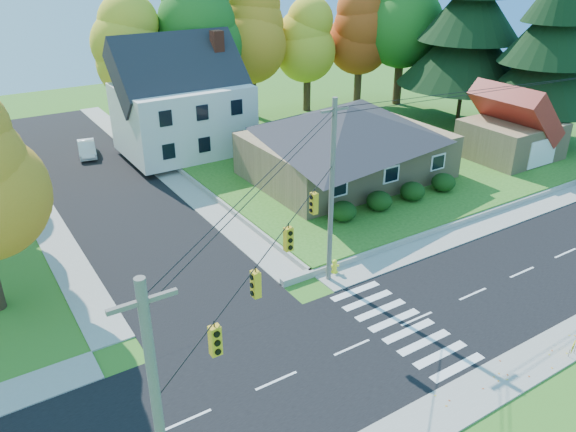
% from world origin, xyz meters
% --- Properties ---
extents(ground, '(120.00, 120.00, 0.00)m').
position_xyz_m(ground, '(0.00, 0.00, 0.00)').
color(ground, '#3D7923').
extents(road_main, '(90.00, 8.00, 0.02)m').
position_xyz_m(road_main, '(0.00, 0.00, 0.01)').
color(road_main, black).
rests_on(road_main, ground).
extents(road_cross, '(8.00, 44.00, 0.02)m').
position_xyz_m(road_cross, '(-8.00, 26.00, 0.01)').
color(road_cross, black).
rests_on(road_cross, ground).
extents(sidewalk_north, '(90.00, 2.00, 0.08)m').
position_xyz_m(sidewalk_north, '(0.00, 5.00, 0.04)').
color(sidewalk_north, '#9C9A90').
rests_on(sidewalk_north, ground).
extents(sidewalk_south, '(90.00, 2.00, 0.08)m').
position_xyz_m(sidewalk_south, '(0.00, -5.00, 0.04)').
color(sidewalk_south, '#9C9A90').
rests_on(sidewalk_south, ground).
extents(lawn, '(30.00, 30.00, 0.50)m').
position_xyz_m(lawn, '(13.00, 21.00, 0.25)').
color(lawn, '#3D7923').
rests_on(lawn, ground).
extents(ranch_house, '(14.60, 10.60, 5.40)m').
position_xyz_m(ranch_house, '(8.00, 16.00, 3.27)').
color(ranch_house, tan).
rests_on(ranch_house, lawn).
extents(colonial_house, '(10.40, 8.40, 9.60)m').
position_xyz_m(colonial_house, '(0.04, 28.00, 4.58)').
color(colonial_house, silver).
rests_on(colonial_house, lawn).
extents(garage, '(7.30, 6.30, 4.60)m').
position_xyz_m(garage, '(22.00, 11.99, 2.84)').
color(garage, tan).
rests_on(garage, lawn).
extents(hedge_row, '(10.70, 1.70, 1.27)m').
position_xyz_m(hedge_row, '(7.50, 9.80, 1.14)').
color(hedge_row, '#163A10').
rests_on(hedge_row, lawn).
extents(traffic_infrastructure, '(38.10, 10.66, 10.00)m').
position_xyz_m(traffic_infrastructure, '(-0.15, 1.35, 5.15)').
color(traffic_infrastructure, '#666059').
rests_on(traffic_infrastructure, ground).
extents(tree_lot_0, '(6.72, 6.72, 12.51)m').
position_xyz_m(tree_lot_0, '(-2.00, 34.00, 8.31)').
color(tree_lot_0, '#3F2A19').
rests_on(tree_lot_0, lawn).
extents(tree_lot_1, '(7.84, 7.84, 14.60)m').
position_xyz_m(tree_lot_1, '(4.00, 33.00, 9.61)').
color(tree_lot_1, '#3F2A19').
rests_on(tree_lot_1, lawn).
extents(tree_lot_2, '(7.28, 7.28, 13.56)m').
position_xyz_m(tree_lot_2, '(10.00, 34.00, 8.96)').
color(tree_lot_2, '#3F2A19').
rests_on(tree_lot_2, lawn).
extents(tree_lot_3, '(6.16, 6.16, 11.47)m').
position_xyz_m(tree_lot_3, '(16.00, 33.00, 7.65)').
color(tree_lot_3, '#3F2A19').
rests_on(tree_lot_3, lawn).
extents(tree_lot_4, '(6.72, 6.72, 12.51)m').
position_xyz_m(tree_lot_4, '(22.00, 32.00, 8.31)').
color(tree_lot_4, '#3F2A19').
rests_on(tree_lot_4, lawn).
extents(tree_lot_5, '(8.40, 8.40, 15.64)m').
position_xyz_m(tree_lot_5, '(26.00, 30.00, 10.27)').
color(tree_lot_5, '#3F2A19').
rests_on(tree_lot_5, lawn).
extents(conifer_east_a, '(12.80, 12.80, 16.96)m').
position_xyz_m(conifer_east_a, '(27.00, 22.00, 9.39)').
color(conifer_east_a, '#3F2A19').
rests_on(conifer_east_a, lawn).
extents(conifer_east_b, '(11.20, 11.20, 14.84)m').
position_xyz_m(conifer_east_b, '(28.00, 14.00, 8.28)').
color(conifer_east_b, '#3F2A19').
rests_on(conifer_east_b, lawn).
extents(white_car, '(2.13, 4.14, 1.30)m').
position_xyz_m(white_car, '(-7.22, 32.43, 0.67)').
color(white_car, silver).
rests_on(white_car, road_cross).
extents(fire_hydrant, '(0.50, 0.38, 0.87)m').
position_xyz_m(fire_hydrant, '(-0.84, 5.55, 0.41)').
color(fire_hydrant, '#FEFF26').
rests_on(fire_hydrant, ground).
extents(yard_sign, '(0.55, 0.22, 0.71)m').
position_xyz_m(yard_sign, '(3.80, -5.67, 0.51)').
color(yard_sign, black).
rests_on(yard_sign, ground).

